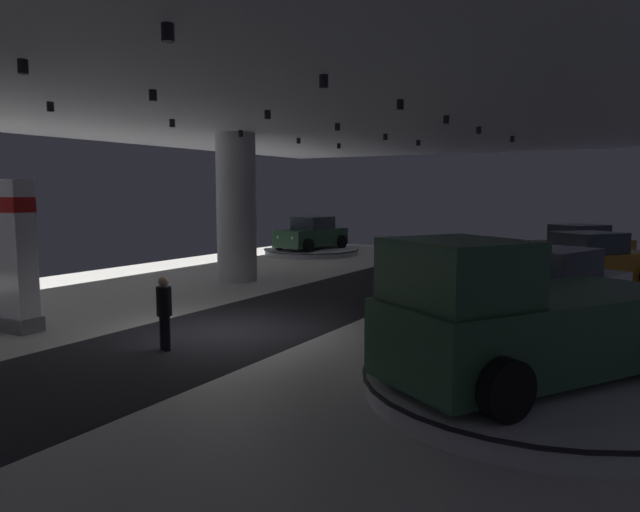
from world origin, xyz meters
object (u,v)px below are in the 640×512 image
object	(u,v)px
display_platform_deep_right	(580,269)
display_platform_far_right	(589,290)
column_left	(236,208)
visitor_walking_near	(164,308)
pickup_truck_near_right	(523,321)
display_platform_mid_right	(552,327)
display_car_far_right	(590,262)
brand_sign_pylon	(12,253)
display_car_deep_right	(581,247)
display_platform_deep_left	(311,251)
display_car_deep_left	(312,234)
display_car_mid_right	(553,289)
display_platform_near_right	(535,385)

from	to	relation	value
display_platform_deep_right	display_platform_far_right	world-z (taller)	display_platform_far_right
column_left	visitor_walking_near	distance (m)	9.94
pickup_truck_near_right	display_platform_far_right	xyz separation A→B (m)	(-0.18, 10.86, -1.10)
display_platform_far_right	display_platform_mid_right	bearing A→B (deg)	-91.32
display_car_far_right	brand_sign_pylon	bearing A→B (deg)	-132.92
display_platform_far_right	display_car_deep_right	bearing A→B (deg)	99.97
display_car_deep_right	display_platform_deep_left	world-z (taller)	display_car_deep_right
display_platform_deep_right	display_platform_far_right	xyz separation A→B (m)	(0.97, -5.66, 0.03)
column_left	display_car_deep_right	distance (m)	14.09
brand_sign_pylon	display_platform_mid_right	bearing A→B (deg)	28.86
display_platform_deep_right	pickup_truck_near_right	world-z (taller)	pickup_truck_near_right
brand_sign_pylon	display_platform_mid_right	size ratio (longest dim) A/B	0.76
display_car_deep_right	display_car_deep_left	distance (m)	13.33
pickup_truck_near_right	display_car_mid_right	world-z (taller)	pickup_truck_near_right
column_left	display_platform_near_right	bearing A→B (deg)	-31.22
display_platform_deep_left	display_platform_mid_right	distance (m)	18.69
display_car_deep_left	display_car_far_right	bearing A→B (deg)	-23.38
pickup_truck_near_right	display_car_far_right	xyz separation A→B (m)	(-0.19, 10.83, -0.17)
brand_sign_pylon	pickup_truck_near_right	distance (m)	11.65
brand_sign_pylon	display_car_far_right	size ratio (longest dim) A/B	0.81
display_car_deep_right	display_platform_deep_left	bearing A→B (deg)	177.91
display_car_mid_right	display_platform_near_right	bearing A→B (deg)	-83.76
display_platform_deep_right	column_left	bearing A→B (deg)	-140.84
display_platform_deep_right	display_car_deep_right	bearing A→B (deg)	-125.67
display_platform_deep_right	display_platform_deep_left	distance (m)	13.35
display_platform_deep_right	display_car_deep_left	size ratio (longest dim) A/B	1.38
display_platform_mid_right	visitor_walking_near	bearing A→B (deg)	-140.63
column_left	display_platform_far_right	bearing A→B (deg)	15.09
display_platform_near_right	display_car_mid_right	xyz separation A→B (m)	(-0.49, 4.51, 0.92)
display_platform_mid_right	display_car_mid_right	world-z (taller)	display_car_mid_right
pickup_truck_near_right	display_car_deep_left	xyz separation A→B (m)	(-14.49, 17.01, -0.23)
display_platform_far_right	display_car_mid_right	world-z (taller)	display_car_mid_right
display_car_deep_right	visitor_walking_near	size ratio (longest dim) A/B	2.81
display_platform_deep_left	visitor_walking_near	xyz separation A→B (m)	(7.35, -17.78, 0.74)
display_platform_deep_left	display_car_mid_right	bearing A→B (deg)	-40.73
brand_sign_pylon	display_platform_deep_left	xyz separation A→B (m)	(-2.94, 18.36, -1.72)
brand_sign_pylon	display_platform_deep_right	world-z (taller)	brand_sign_pylon
display_car_mid_right	display_platform_deep_left	bearing A→B (deg)	139.27
display_car_deep_right	pickup_truck_near_right	xyz separation A→B (m)	(1.17, -16.49, 0.23)
brand_sign_pylon	display_car_far_right	bearing A→B (deg)	47.08
brand_sign_pylon	visitor_walking_near	distance (m)	4.55
display_car_mid_right	display_car_deep_left	bearing A→B (deg)	139.19
column_left	display_car_far_right	distance (m)	12.35
column_left	display_car_deep_right	size ratio (longest dim) A/B	1.23
pickup_truck_near_right	display_car_mid_right	distance (m)	4.79
display_car_deep_right	visitor_walking_near	xyz separation A→B (m)	(-5.98, -17.29, -0.17)
display_car_far_right	visitor_walking_near	size ratio (longest dim) A/B	2.81
brand_sign_pylon	display_car_deep_left	bearing A→B (deg)	99.08
brand_sign_pylon	display_platform_deep_right	distance (m)	20.77
pickup_truck_near_right	display_car_far_right	size ratio (longest dim) A/B	1.26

